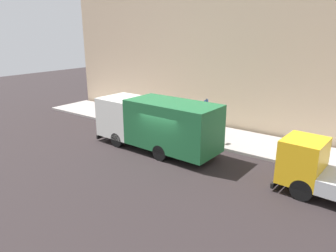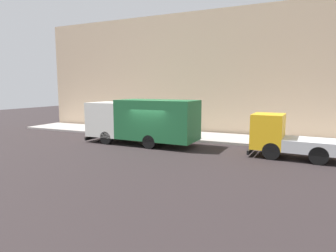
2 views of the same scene
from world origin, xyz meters
name	(u,v)px [view 1 (image 1 of 2)]	position (x,y,z in m)	size (l,w,h in m)	color
ground	(163,158)	(0.00, 0.00, 0.00)	(80.00, 80.00, 0.00)	#292223
sidewalk	(207,134)	(4.97, 0.00, 0.08)	(3.95, 30.00, 0.16)	#A69F99
building_facade	(227,57)	(7.45, 0.00, 5.12)	(0.50, 30.00, 10.23)	beige
large_utility_truck	(156,122)	(0.76, 1.10, 1.70)	(2.75, 8.01, 3.08)	white
small_flatbed_truck	(329,174)	(0.60, -8.22, 1.11)	(2.30, 5.43, 2.41)	yellow
pedestrian_walking	(186,119)	(4.44, 1.41, 1.02)	(0.48, 0.48, 1.61)	black
pedestrian_standing	(162,110)	(5.27, 4.09, 1.07)	(0.47, 0.47, 1.71)	#46364A
pedestrian_third	(134,113)	(3.56, 5.46, 1.05)	(0.44, 0.44, 1.68)	#493448
traffic_cone_orange	(133,118)	(3.77, 5.72, 0.50)	(0.47, 0.47, 0.67)	orange
street_sign_post	(206,117)	(3.46, -0.69, 1.76)	(0.44, 0.08, 2.71)	#4C5156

